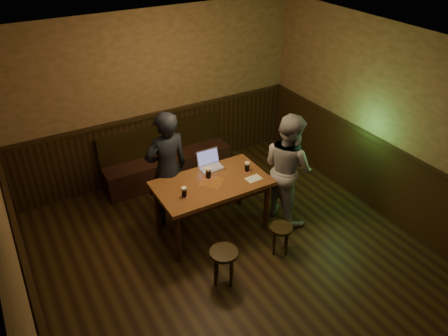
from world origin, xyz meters
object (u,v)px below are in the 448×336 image
stool_right (281,232)px  pint_right (247,167)px  laptop (210,163)px  person_suit (167,170)px  bench (167,162)px  person_grey (288,168)px  pint_left (184,192)px  pint_mid (208,173)px  pub_table (212,189)px  stool_left (224,257)px

stool_right → pint_right: bearing=91.1°
laptop → person_suit: 0.62m
pint_right → laptop: size_ratio=0.42×
bench → person_grey: (1.12, -1.86, 0.53)m
pint_left → laptop: (0.64, 0.48, -0.01)m
pint_mid → pint_right: bearing=-12.0°
pub_table → pint_left: size_ratio=10.72×
pint_right → pint_mid: bearing=168.0°
pint_left → pint_mid: size_ratio=0.93×
laptop → stool_right: bearing=-70.3°
pint_right → laptop: 0.54m
bench → pub_table: bench is taller
pint_right → person_suit: (-1.00, 0.53, -0.02)m
pint_mid → laptop: bearing=57.5°
stool_left → person_suit: 1.56m
laptop → person_grey: bearing=-31.0°
stool_left → laptop: 1.50m
person_suit → pint_mid: bearing=133.3°
laptop → bench: bearing=98.4°
stool_left → person_grey: bearing=25.8°
pint_left → person_grey: size_ratio=0.09×
pub_table → pint_left: pint_left is taller
laptop → pint_right: bearing=-41.5°
stool_left → person_grey: size_ratio=0.29×
person_suit → pub_table: bearing=125.8°
bench → stool_right: size_ratio=5.27×
pub_table → pint_left: bearing=-164.8°
stool_right → person_grey: 0.97m
pint_mid → laptop: (0.16, 0.25, -0.01)m
stool_left → laptop: (0.52, 1.31, 0.51)m
bench → person_suit: (-0.43, -1.10, 0.58)m
pint_left → stool_right: bearing=-34.7°
stool_left → stool_right: bearing=5.5°
pub_table → stool_left: (-0.35, -0.95, -0.34)m
stool_right → laptop: 1.41m
pint_left → pint_mid: (0.48, 0.24, 0.01)m
pub_table → stool_right: 1.11m
pint_mid → person_suit: size_ratio=0.09×
person_grey → bench: bearing=28.2°
bench → pint_left: 1.91m
stool_left → person_suit: bearing=92.9°
pint_mid → person_suit: 0.60m
pint_mid → pint_right: (0.56, -0.12, -0.00)m
pint_left → pint_mid: bearing=26.2°
stool_left → pint_mid: 1.24m
pub_table → person_grey: (1.12, -0.24, 0.12)m
pub_table → pint_right: size_ratio=10.55×
stool_right → bench: bearing=103.3°
pint_left → person_suit: person_suit is taller
pint_left → person_grey: (1.60, -0.11, -0.07)m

